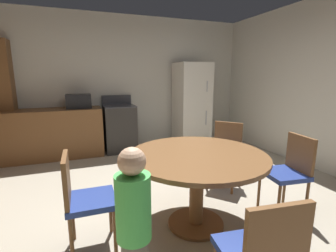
{
  "coord_description": "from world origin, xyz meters",
  "views": [
    {
      "loc": [
        -0.98,
        -2.29,
        1.5
      ],
      "look_at": [
        0.22,
        0.92,
        0.79
      ],
      "focal_mm": 26.06,
      "sensor_mm": 36.0,
      "label": 1
    }
  ],
  "objects_px": {
    "dining_table": "(197,168)",
    "chair_northeast": "(225,150)",
    "chair_east": "(290,169)",
    "person_child": "(134,226)",
    "refrigerator": "(192,104)",
    "oven_range": "(120,128)",
    "chair_west": "(83,196)",
    "microwave": "(79,101)"
  },
  "relations": [
    {
      "from": "dining_table",
      "to": "chair_northeast",
      "type": "distance_m",
      "value": 1.07
    },
    {
      "from": "chair_east",
      "to": "person_child",
      "type": "distance_m",
      "value": 1.91
    },
    {
      "from": "refrigerator",
      "to": "chair_east",
      "type": "xyz_separation_m",
      "value": [
        -0.22,
        -2.89,
        -0.38
      ]
    },
    {
      "from": "oven_range",
      "to": "chair_northeast",
      "type": "height_order",
      "value": "oven_range"
    },
    {
      "from": "dining_table",
      "to": "chair_east",
      "type": "distance_m",
      "value": 1.07
    },
    {
      "from": "refrigerator",
      "to": "chair_west",
      "type": "relative_size",
      "value": 2.02
    },
    {
      "from": "chair_east",
      "to": "dining_table",
      "type": "bearing_deg",
      "value": 0.0
    },
    {
      "from": "microwave",
      "to": "person_child",
      "type": "distance_m",
      "value": 3.51
    },
    {
      "from": "oven_range",
      "to": "microwave",
      "type": "bearing_deg",
      "value": -179.72
    },
    {
      "from": "chair_west",
      "to": "oven_range",
      "type": "bearing_deg",
      "value": 75.34
    },
    {
      "from": "chair_west",
      "to": "chair_northeast",
      "type": "distance_m",
      "value": 1.99
    },
    {
      "from": "refrigerator",
      "to": "chair_northeast",
      "type": "bearing_deg",
      "value": -103.05
    },
    {
      "from": "microwave",
      "to": "person_child",
      "type": "height_order",
      "value": "microwave"
    },
    {
      "from": "microwave",
      "to": "chair_west",
      "type": "height_order",
      "value": "microwave"
    },
    {
      "from": "oven_range",
      "to": "chair_east",
      "type": "xyz_separation_m",
      "value": [
        1.35,
        -2.95,
        0.03
      ]
    },
    {
      "from": "microwave",
      "to": "chair_west",
      "type": "relative_size",
      "value": 0.51
    },
    {
      "from": "chair_northeast",
      "to": "chair_east",
      "type": "bearing_deg",
      "value": 65.65
    },
    {
      "from": "chair_northeast",
      "to": "oven_range",
      "type": "bearing_deg",
      "value": -104.34
    },
    {
      "from": "dining_table",
      "to": "chair_northeast",
      "type": "relative_size",
      "value": 1.54
    },
    {
      "from": "person_child",
      "to": "chair_west",
      "type": "bearing_deg",
      "value": 72.67
    },
    {
      "from": "chair_east",
      "to": "chair_northeast",
      "type": "bearing_deg",
      "value": -65.65
    },
    {
      "from": "oven_range",
      "to": "person_child",
      "type": "height_order",
      "value": "oven_range"
    },
    {
      "from": "oven_range",
      "to": "person_child",
      "type": "distance_m",
      "value": 3.51
    },
    {
      "from": "microwave",
      "to": "chair_west",
      "type": "bearing_deg",
      "value": -90.77
    },
    {
      "from": "refrigerator",
      "to": "microwave",
      "type": "relative_size",
      "value": 4.0
    },
    {
      "from": "chair_northeast",
      "to": "chair_east",
      "type": "xyz_separation_m",
      "value": [
        0.26,
        -0.84,
        0.0
      ]
    },
    {
      "from": "dining_table",
      "to": "chair_west",
      "type": "height_order",
      "value": "chair_west"
    },
    {
      "from": "refrigerator",
      "to": "dining_table",
      "type": "distance_m",
      "value": 3.05
    },
    {
      "from": "oven_range",
      "to": "dining_table",
      "type": "distance_m",
      "value": 2.84
    },
    {
      "from": "oven_range",
      "to": "dining_table",
      "type": "relative_size",
      "value": 0.82
    },
    {
      "from": "microwave",
      "to": "chair_west",
      "type": "distance_m",
      "value": 2.85
    },
    {
      "from": "oven_range",
      "to": "chair_west",
      "type": "bearing_deg",
      "value": -105.52
    },
    {
      "from": "chair_east",
      "to": "chair_west",
      "type": "bearing_deg",
      "value": 3.12
    },
    {
      "from": "oven_range",
      "to": "chair_west",
      "type": "height_order",
      "value": "oven_range"
    },
    {
      "from": "refrigerator",
      "to": "chair_east",
      "type": "distance_m",
      "value": 2.93
    },
    {
      "from": "chair_northeast",
      "to": "person_child",
      "type": "height_order",
      "value": "person_child"
    },
    {
      "from": "person_child",
      "to": "microwave",
      "type": "bearing_deg",
      "value": 53.71
    },
    {
      "from": "chair_northeast",
      "to": "chair_east",
      "type": "distance_m",
      "value": 0.88
    },
    {
      "from": "oven_range",
      "to": "person_child",
      "type": "xyz_separation_m",
      "value": [
        -0.49,
        -3.48,
        0.11
      ]
    },
    {
      "from": "refrigerator",
      "to": "dining_table",
      "type": "bearing_deg",
      "value": -114.76
    },
    {
      "from": "microwave",
      "to": "refrigerator",
      "type": "bearing_deg",
      "value": -1.25
    },
    {
      "from": "chair_west",
      "to": "person_child",
      "type": "xyz_separation_m",
      "value": [
        0.29,
        -0.68,
        0.08
      ]
    }
  ]
}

